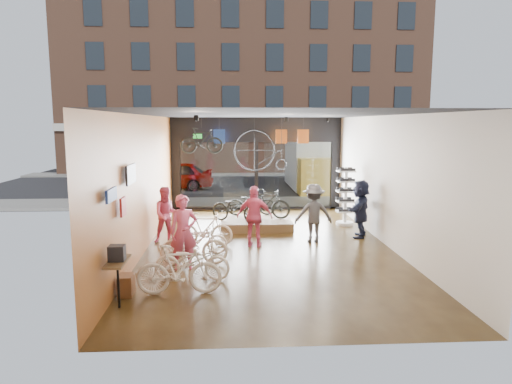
{
  "coord_description": "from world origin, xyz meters",
  "views": [
    {
      "loc": [
        -1.09,
        -12.85,
        3.57
      ],
      "look_at": [
        -0.28,
        1.4,
        1.41
      ],
      "focal_mm": 32.0,
      "sensor_mm": 36.0,
      "label": 1
    }
  ],
  "objects": [
    {
      "name": "jersey_left",
      "position": [
        -1.51,
        5.2,
        3.05
      ],
      "size": [
        0.45,
        0.03,
        0.55
      ],
      "primitive_type": "cube",
      "color": "#1E3F99",
      "rests_on": "ceiling"
    },
    {
      "name": "floor_bike_4",
      "position": [
        -2.0,
        -0.66,
        0.43
      ],
      "size": [
        1.65,
        0.61,
        0.86
      ],
      "primitive_type": "imported",
      "rotation": [
        0.0,
        0.0,
        1.6
      ],
      "color": "beige",
      "rests_on": "ground_plane"
    },
    {
      "name": "wall_back",
      "position": [
        0.0,
        -6.02,
        1.9
      ],
      "size": [
        7.0,
        0.04,
        3.8
      ],
      "primitive_type": "cube",
      "color": "beige",
      "rests_on": "ground"
    },
    {
      "name": "floor_bike_3",
      "position": [
        -2.02,
        -1.57,
        0.51
      ],
      "size": [
        1.71,
        0.5,
        1.03
      ],
      "primitive_type": "imported",
      "rotation": [
        0.0,
        0.0,
        1.56
      ],
      "color": "beige",
      "rests_on": "ground_plane"
    },
    {
      "name": "customer_1",
      "position": [
        -3.0,
        0.72,
        0.85
      ],
      "size": [
        0.97,
        0.84,
        1.69
      ],
      "primitive_type": "imported",
      "rotation": [
        0.0,
        0.0,
        0.28
      ],
      "color": "#CC4C72",
      "rests_on": "ground_plane"
    },
    {
      "name": "ground_plane",
      "position": [
        0.0,
        0.0,
        -0.02
      ],
      "size": [
        7.0,
        12.0,
        0.04
      ],
      "primitive_type": "cube",
      "color": "black",
      "rests_on": "ground"
    },
    {
      "name": "street_road",
      "position": [
        0.0,
        15.0,
        -0.01
      ],
      "size": [
        30.0,
        18.0,
        0.02
      ],
      "primitive_type": "cube",
      "color": "black",
      "rests_on": "ground"
    },
    {
      "name": "storefront",
      "position": [
        0.0,
        6.0,
        1.9
      ],
      "size": [
        7.0,
        0.26,
        3.8
      ],
      "primitive_type": null,
      "color": "black",
      "rests_on": "ground"
    },
    {
      "name": "jersey_right",
      "position": [
        1.81,
        5.2,
        3.05
      ],
      "size": [
        0.45,
        0.03,
        0.55
      ],
      "primitive_type": "cube",
      "color": "#CC5919",
      "rests_on": "ceiling"
    },
    {
      "name": "hung_bike",
      "position": [
        -2.14,
        4.2,
        2.93
      ],
      "size": [
        1.59,
        0.48,
        0.95
      ],
      "primitive_type": "imported",
      "rotation": [
        0.0,
        0.0,
        1.55
      ],
      "color": "black",
      "rests_on": "ceiling"
    },
    {
      "name": "wall_left",
      "position": [
        -3.52,
        0.0,
        1.9
      ],
      "size": [
        0.04,
        12.0,
        3.8
      ],
      "primitive_type": "cube",
      "color": "#AD6838",
      "rests_on": "ground"
    },
    {
      "name": "wall_merch",
      "position": [
        -3.38,
        -3.5,
        1.3
      ],
      "size": [
        0.4,
        2.4,
        2.6
      ],
      "primitive_type": null,
      "color": "navy",
      "rests_on": "wall_left"
    },
    {
      "name": "customer_5",
      "position": [
        3.0,
        1.04,
        0.91
      ],
      "size": [
        1.14,
        1.76,
        1.82
      ],
      "primitive_type": "imported",
      "rotation": [
        0.0,
        0.0,
        4.32
      ],
      "color": "#161C33",
      "rests_on": "ground_plane"
    },
    {
      "name": "floor_bike_2",
      "position": [
        -1.98,
        -2.73,
        0.45
      ],
      "size": [
        1.78,
        0.75,
        0.91
      ],
      "primitive_type": "imported",
      "rotation": [
        0.0,
        0.0,
        1.48
      ],
      "color": "beige",
      "rests_on": "ground_plane"
    },
    {
      "name": "display_bike_mid",
      "position": [
        0.14,
        2.66,
        0.82
      ],
      "size": [
        1.78,
        1.04,
        1.03
      ],
      "primitive_type": "imported",
      "rotation": [
        0.0,
        0.0,
        1.22
      ],
      "color": "black",
      "rests_on": "display_platform"
    },
    {
      "name": "display_bike_left",
      "position": [
        -0.9,
        2.08,
        0.78
      ],
      "size": [
        1.89,
        1.44,
        0.95
      ],
      "primitive_type": "imported",
      "rotation": [
        0.0,
        0.0,
        1.06
      ],
      "color": "black",
      "rests_on": "display_platform"
    },
    {
      "name": "ceiling",
      "position": [
        0.0,
        0.0,
        3.82
      ],
      "size": [
        7.0,
        12.0,
        0.04
      ],
      "primitive_type": "cube",
      "color": "black",
      "rests_on": "ground"
    },
    {
      "name": "customer_3",
      "position": [
        1.41,
        0.5,
        0.88
      ],
      "size": [
        1.16,
        0.68,
        1.77
      ],
      "primitive_type": "imported",
      "rotation": [
        0.0,
        0.0,
        3.17
      ],
      "color": "#3F3F44",
      "rests_on": "ground_plane"
    },
    {
      "name": "floor_bike_1",
      "position": [
        -2.17,
        -3.58,
        0.54
      ],
      "size": [
        1.8,
        0.56,
        1.07
      ],
      "primitive_type": "imported",
      "rotation": [
        0.0,
        0.0,
        1.6
      ],
      "color": "beige",
      "rests_on": "ground_plane"
    },
    {
      "name": "street_car",
      "position": [
        -4.24,
        12.0,
        0.75
      ],
      "size": [
        4.43,
        1.78,
        1.51
      ],
      "primitive_type": "imported",
      "rotation": [
        0.0,
        0.0,
        -1.57
      ],
      "color": "gray",
      "rests_on": "street_road"
    },
    {
      "name": "box_truck",
      "position": [
        3.35,
        11.0,
        1.36
      ],
      "size": [
        2.29,
        6.88,
        2.71
      ],
      "primitive_type": null,
      "color": "silver",
      "rests_on": "street_road"
    },
    {
      "name": "opposite_building",
      "position": [
        0.0,
        21.5,
        7.0
      ],
      "size": [
        26.0,
        5.0,
        14.0
      ],
      "primitive_type": "cube",
      "color": "brown",
      "rests_on": "ground"
    },
    {
      "name": "wall_right",
      "position": [
        3.52,
        0.0,
        1.9
      ],
      "size": [
        0.04,
        12.0,
        3.8
      ],
      "primitive_type": "cube",
      "color": "beige",
      "rests_on": "ground"
    },
    {
      "name": "exit_sign",
      "position": [
        -2.4,
        5.88,
        3.05
      ],
      "size": [
        0.35,
        0.06,
        0.18
      ],
      "primitive_type": "cube",
      "color": "#198C26",
      "rests_on": "storefront"
    },
    {
      "name": "sidewalk_near",
      "position": [
        0.0,
        7.2,
        0.06
      ],
      "size": [
        30.0,
        2.4,
        0.12
      ],
      "primitive_type": "cube",
      "color": "slate",
      "rests_on": "ground"
    },
    {
      "name": "customer_0",
      "position": [
        -2.24,
        -1.87,
        0.93
      ],
      "size": [
        0.75,
        0.57,
        1.85
      ],
      "primitive_type": "imported",
      "rotation": [
        0.0,
        0.0,
        0.2
      ],
      "color": "#CC4C72",
      "rests_on": "ground_plane"
    },
    {
      "name": "display_platform",
      "position": [
        -0.22,
        2.52,
        0.15
      ],
      "size": [
        2.4,
        1.8,
        0.3
      ],
      "primitive_type": "cube",
      "color": "#46301F",
      "rests_on": "ground_plane"
    },
    {
      "name": "sunglasses_rack",
      "position": [
        2.95,
        2.76,
        1.03
      ],
      "size": [
        0.74,
        0.67,
        2.06
      ],
      "primitive_type": null,
      "rotation": [
        0.0,
        0.0,
        -0.34
      ],
      "color": "white",
      "rests_on": "ground_plane"
    },
    {
      "name": "floor_bike_5",
      "position": [
        -1.86,
        0.25,
        0.5
      ],
      "size": [
        1.7,
        0.6,
        1.0
      ],
      "primitive_type": "imported",
      "rotation": [
        0.0,
        0.0,
        1.49
      ],
      "color": "beige",
      "rests_on": "ground_plane"
    },
    {
      "name": "penny_farthing",
      "position": [
        0.17,
        4.49,
        2.5
      ],
      "size": [
        1.96,
        0.06,
        1.57
      ],
      "primitive_type": null,
      "color": "black",
      "rests_on": "ceiling"
    },
    {
      "name": "customer_2",
      "position": [
        -0.39,
        0.08,
        0.9
      ],
      "size": [
        1.12,
        0.66,
        1.79
      ],
      "primitive_type": "imported",
      "rotation": [
        0.0,
        0.0,
        2.91
      ],
      "color": "#CC4C72",
      "rests_on": "ground_plane"
    },
    {
      "name": "sidewalk_far",
      "position": [
        0.0,
        19.0,
        0.06
      ],
      "size": [
        30.0,
        2.0,
        0.12
      ],
      "primitive_type": "cube",
      "color": "slate",
      "rests_on": "ground"
    },
    {
      "name": "jersey_mid",
      "position": [
        0.95,
        5.2,
        3.05
      ],
      "size": [
        0.45,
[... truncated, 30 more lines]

